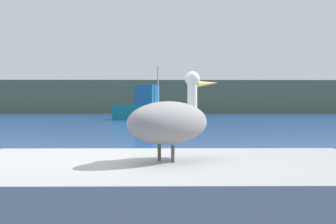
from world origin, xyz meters
TOP-DOWN VIEW (x-y plane):
  - ground_plane at (0.00, 0.00)m, footprint 260.00×260.00m
  - hillside_backdrop at (0.00, 76.44)m, footprint 140.00×13.24m
  - pier_dock at (0.97, -0.31)m, footprint 3.78×2.08m
  - pelican at (0.98, -0.30)m, footprint 1.00×1.07m
  - fishing_boat_teal at (-0.93, 30.37)m, footprint 5.63×4.09m

SIDE VIEW (x-z plane):
  - ground_plane at x=0.00m, z-range 0.00..0.00m
  - pier_dock at x=0.97m, z-range 0.00..0.58m
  - pelican at x=0.98m, z-range 0.52..1.33m
  - fishing_boat_teal at x=-0.93m, z-range -1.32..3.46m
  - hillside_backdrop at x=0.00m, z-range 0.00..6.60m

